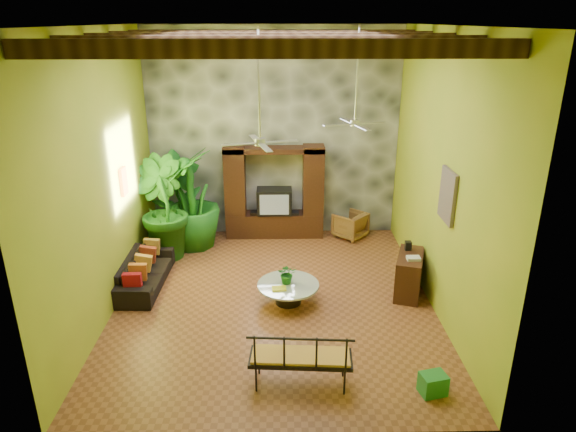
{
  "coord_description": "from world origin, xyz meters",
  "views": [
    {
      "loc": [
        0.08,
        -8.75,
        5.1
      ],
      "look_at": [
        0.27,
        0.2,
        1.65
      ],
      "focal_mm": 32.0,
      "sensor_mm": 36.0,
      "label": 1
    }
  ],
  "objects_px": {
    "entertainment_center": "(274,199)",
    "coffee_table": "(288,291)",
    "tall_plant_b": "(161,208)",
    "iron_bench": "(301,356)",
    "tall_plant_a": "(178,198)",
    "tall_plant_c": "(191,199)",
    "ceiling_fan_back": "(355,113)",
    "wicker_armchair": "(350,225)",
    "green_bin": "(433,384)",
    "side_console": "(409,274)",
    "ceiling_fan_front": "(260,130)",
    "sofa": "(144,272)"
  },
  "relations": [
    {
      "from": "tall_plant_a",
      "to": "iron_bench",
      "type": "bearing_deg",
      "value": -63.51
    },
    {
      "from": "coffee_table",
      "to": "entertainment_center",
      "type": "bearing_deg",
      "value": 94.69
    },
    {
      "from": "entertainment_center",
      "to": "coffee_table",
      "type": "distance_m",
      "value": 3.37
    },
    {
      "from": "sofa",
      "to": "coffee_table",
      "type": "distance_m",
      "value": 3.02
    },
    {
      "from": "ceiling_fan_front",
      "to": "ceiling_fan_back",
      "type": "bearing_deg",
      "value": 41.63
    },
    {
      "from": "tall_plant_b",
      "to": "iron_bench",
      "type": "bearing_deg",
      "value": -57.58
    },
    {
      "from": "ceiling_fan_front",
      "to": "tall_plant_b",
      "type": "xyz_separation_m",
      "value": [
        -2.32,
        2.42,
        -2.24
      ]
    },
    {
      "from": "tall_plant_a",
      "to": "side_console",
      "type": "relative_size",
      "value": 2.16
    },
    {
      "from": "ceiling_fan_back",
      "to": "wicker_armchair",
      "type": "bearing_deg",
      "value": 81.25
    },
    {
      "from": "entertainment_center",
      "to": "wicker_armchair",
      "type": "relative_size",
      "value": 3.39
    },
    {
      "from": "ceiling_fan_front",
      "to": "tall_plant_a",
      "type": "distance_m",
      "value": 4.47
    },
    {
      "from": "sofa",
      "to": "green_bin",
      "type": "height_order",
      "value": "sofa"
    },
    {
      "from": "ceiling_fan_back",
      "to": "iron_bench",
      "type": "distance_m",
      "value": 4.89
    },
    {
      "from": "entertainment_center",
      "to": "ceiling_fan_back",
      "type": "relative_size",
      "value": 1.29
    },
    {
      "from": "tall_plant_b",
      "to": "green_bin",
      "type": "relative_size",
      "value": 6.3
    },
    {
      "from": "entertainment_center",
      "to": "tall_plant_b",
      "type": "height_order",
      "value": "tall_plant_b"
    },
    {
      "from": "entertainment_center",
      "to": "coffee_table",
      "type": "xyz_separation_m",
      "value": [
        0.27,
        -3.28,
        -0.71
      ]
    },
    {
      "from": "wicker_armchair",
      "to": "coffee_table",
      "type": "distance_m",
      "value": 3.54
    },
    {
      "from": "iron_bench",
      "to": "tall_plant_c",
      "type": "bearing_deg",
      "value": 118.55
    },
    {
      "from": "coffee_table",
      "to": "ceiling_fan_back",
      "type": "bearing_deg",
      "value": 45.31
    },
    {
      "from": "ceiling_fan_back",
      "to": "wicker_armchair",
      "type": "distance_m",
      "value": 3.58
    },
    {
      "from": "sofa",
      "to": "tall_plant_a",
      "type": "bearing_deg",
      "value": -7.32
    },
    {
      "from": "entertainment_center",
      "to": "tall_plant_c",
      "type": "relative_size",
      "value": 1.01
    },
    {
      "from": "ceiling_fan_back",
      "to": "tall_plant_b",
      "type": "relative_size",
      "value": 0.8
    },
    {
      "from": "wicker_armchair",
      "to": "green_bin",
      "type": "height_order",
      "value": "wicker_armchair"
    },
    {
      "from": "tall_plant_b",
      "to": "coffee_table",
      "type": "relative_size",
      "value": 1.97
    },
    {
      "from": "tall_plant_c",
      "to": "side_console",
      "type": "xyz_separation_m",
      "value": [
        4.58,
        -2.4,
        -0.77
      ]
    },
    {
      "from": "entertainment_center",
      "to": "green_bin",
      "type": "bearing_deg",
      "value": -68.56
    },
    {
      "from": "wicker_armchair",
      "to": "coffee_table",
      "type": "relative_size",
      "value": 0.6
    },
    {
      "from": "tall_plant_a",
      "to": "tall_plant_b",
      "type": "relative_size",
      "value": 0.96
    },
    {
      "from": "wicker_armchair",
      "to": "tall_plant_b",
      "type": "height_order",
      "value": "tall_plant_b"
    },
    {
      "from": "sofa",
      "to": "wicker_armchair",
      "type": "relative_size",
      "value": 2.9
    },
    {
      "from": "side_console",
      "to": "green_bin",
      "type": "distance_m",
      "value": 2.95
    },
    {
      "from": "green_bin",
      "to": "side_console",
      "type": "bearing_deg",
      "value": 83.39
    },
    {
      "from": "coffee_table",
      "to": "wicker_armchair",
      "type": "bearing_deg",
      "value": 62.96
    },
    {
      "from": "ceiling_fan_front",
      "to": "wicker_armchair",
      "type": "xyz_separation_m",
      "value": [
        2.08,
        3.41,
        -3.08
      ]
    },
    {
      "from": "sofa",
      "to": "entertainment_center",
      "type": "bearing_deg",
      "value": -44.49
    },
    {
      "from": "coffee_table",
      "to": "iron_bench",
      "type": "relative_size",
      "value": 0.76
    },
    {
      "from": "wicker_armchair",
      "to": "tall_plant_c",
      "type": "height_order",
      "value": "tall_plant_c"
    },
    {
      "from": "ceiling_fan_back",
      "to": "coffee_table",
      "type": "height_order",
      "value": "ceiling_fan_back"
    },
    {
      "from": "sofa",
      "to": "tall_plant_a",
      "type": "distance_m",
      "value": 2.38
    },
    {
      "from": "ceiling_fan_front",
      "to": "tall_plant_b",
      "type": "distance_m",
      "value": 4.03
    },
    {
      "from": "tall_plant_a",
      "to": "iron_bench",
      "type": "height_order",
      "value": "tall_plant_a"
    },
    {
      "from": "ceiling_fan_front",
      "to": "side_console",
      "type": "distance_m",
      "value": 4.17
    },
    {
      "from": "tall_plant_c",
      "to": "iron_bench",
      "type": "xyz_separation_m",
      "value": [
        2.33,
        -5.14,
        -0.64
      ]
    },
    {
      "from": "tall_plant_c",
      "to": "ceiling_fan_front",
      "type": "bearing_deg",
      "value": -59.73
    },
    {
      "from": "wicker_armchair",
      "to": "tall_plant_b",
      "type": "bearing_deg",
      "value": -34.44
    },
    {
      "from": "tall_plant_a",
      "to": "tall_plant_c",
      "type": "height_order",
      "value": "tall_plant_c"
    },
    {
      "from": "coffee_table",
      "to": "iron_bench",
      "type": "bearing_deg",
      "value": -86.89
    },
    {
      "from": "ceiling_fan_back",
      "to": "ceiling_fan_front",
      "type": "bearing_deg",
      "value": -138.37
    }
  ]
}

